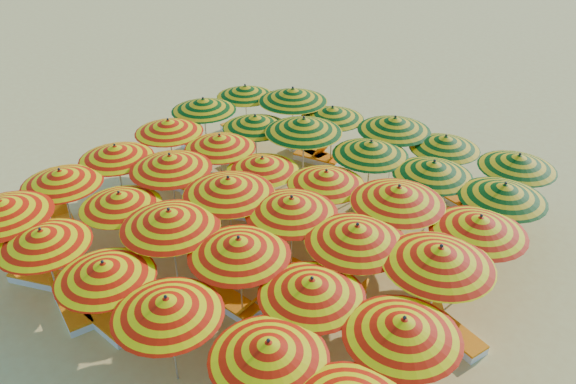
% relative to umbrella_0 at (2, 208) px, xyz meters
% --- Properties ---
extents(ground, '(120.00, 120.00, 0.00)m').
position_rel_umbrella_0_xyz_m(ground, '(4.92, 5.02, -2.27)').
color(ground, '#DCBE62').
rests_on(ground, ground).
extents(umbrella_0, '(3.13, 3.13, 2.58)m').
position_rel_umbrella_0_xyz_m(umbrella_0, '(0.00, 0.00, 0.00)').
color(umbrella_0, silver).
rests_on(umbrella_0, ground).
extents(umbrella_1, '(2.45, 2.45, 2.39)m').
position_rel_umbrella_0_xyz_m(umbrella_1, '(1.68, -0.08, -0.17)').
color(umbrella_1, silver).
rests_on(umbrella_1, ground).
extents(umbrella_2, '(2.84, 2.84, 2.37)m').
position_rel_umbrella_0_xyz_m(umbrella_2, '(3.84, -0.07, -0.18)').
color(umbrella_2, silver).
rests_on(umbrella_2, ground).
extents(umbrella_3, '(2.79, 2.79, 2.44)m').
position_rel_umbrella_0_xyz_m(umbrella_3, '(5.81, -0.15, -0.12)').
color(umbrella_3, silver).
rests_on(umbrella_3, ground).
extents(umbrella_4, '(2.69, 2.69, 2.42)m').
position_rel_umbrella_0_xyz_m(umbrella_4, '(8.16, 0.06, -0.14)').
color(umbrella_4, silver).
rests_on(umbrella_4, ground).
extents(umbrella_6, '(3.01, 3.01, 2.40)m').
position_rel_umbrella_0_xyz_m(umbrella_6, '(-0.32, 1.96, -0.16)').
color(umbrella_6, silver).
rests_on(umbrella_6, ground).
extents(umbrella_7, '(2.55, 2.55, 2.31)m').
position_rel_umbrella_0_xyz_m(umbrella_7, '(1.84, 2.15, -0.24)').
color(umbrella_7, silver).
rests_on(umbrella_7, ground).
extents(umbrella_8, '(3.15, 3.15, 2.61)m').
position_rel_umbrella_0_xyz_m(umbrella_8, '(3.84, 1.99, 0.02)').
color(umbrella_8, silver).
rests_on(umbrella_8, ground).
extents(umbrella_9, '(3.15, 3.15, 2.53)m').
position_rel_umbrella_0_xyz_m(umbrella_9, '(5.87, 2.11, -0.04)').
color(umbrella_9, silver).
rests_on(umbrella_9, ground).
extents(umbrella_10, '(2.51, 2.51, 2.44)m').
position_rel_umbrella_0_xyz_m(umbrella_10, '(7.92, 1.94, -0.12)').
color(umbrella_10, silver).
rests_on(umbrella_10, ground).
extents(umbrella_11, '(2.65, 2.65, 2.47)m').
position_rel_umbrella_0_xyz_m(umbrella_11, '(9.99, 1.92, -0.09)').
color(umbrella_11, silver).
rests_on(umbrella_11, ground).
extents(umbrella_12, '(2.49, 2.49, 2.39)m').
position_rel_umbrella_0_xyz_m(umbrella_12, '(-0.21, 3.83, -0.16)').
color(umbrella_12, silver).
rests_on(umbrella_12, ground).
extents(umbrella_13, '(2.46, 2.46, 2.54)m').
position_rel_umbrella_0_xyz_m(umbrella_13, '(1.77, 4.14, -0.04)').
color(umbrella_13, silver).
rests_on(umbrella_13, ground).
extents(umbrella_14, '(2.60, 2.60, 2.62)m').
position_rel_umbrella_0_xyz_m(umbrella_14, '(4.07, 3.95, 0.04)').
color(umbrella_14, silver).
rests_on(umbrella_14, ground).
extents(umbrella_15, '(3.00, 3.00, 2.54)m').
position_rel_umbrella_0_xyz_m(umbrella_15, '(5.93, 4.19, -0.03)').
color(umbrella_15, silver).
rests_on(umbrella_15, ground).
extents(umbrella_16, '(2.87, 2.87, 2.60)m').
position_rel_umbrella_0_xyz_m(umbrella_16, '(7.89, 3.97, 0.02)').
color(umbrella_16, silver).
rests_on(umbrella_16, ground).
extents(umbrella_17, '(2.82, 2.82, 2.66)m').
position_rel_umbrella_0_xyz_m(umbrella_17, '(9.82, 4.18, 0.07)').
color(umbrella_17, silver).
rests_on(umbrella_17, ground).
extents(umbrella_18, '(2.89, 2.89, 2.40)m').
position_rel_umbrella_0_xyz_m(umbrella_18, '(-0.18, 6.05, -0.16)').
color(umbrella_18, silver).
rests_on(umbrella_18, ground).
extents(umbrella_19, '(2.89, 2.89, 2.38)m').
position_rel_umbrella_0_xyz_m(umbrella_19, '(1.94, 6.14, -0.17)').
color(umbrella_19, silver).
rests_on(umbrella_19, ground).
extents(umbrella_20, '(2.33, 2.33, 2.28)m').
position_rel_umbrella_0_xyz_m(umbrella_20, '(3.79, 5.86, -0.26)').
color(umbrella_20, silver).
rests_on(umbrella_20, ground).
extents(umbrella_21, '(2.86, 2.86, 2.33)m').
position_rel_umbrella_0_xyz_m(umbrella_21, '(5.79, 6.15, -0.22)').
color(umbrella_21, silver).
rests_on(umbrella_21, ground).
extents(umbrella_22, '(2.61, 2.61, 2.63)m').
position_rel_umbrella_0_xyz_m(umbrella_22, '(8.00, 6.05, 0.04)').
color(umbrella_22, silver).
rests_on(umbrella_22, ground).
extents(umbrella_23, '(2.45, 2.45, 2.51)m').
position_rel_umbrella_0_xyz_m(umbrella_23, '(10.13, 6.04, -0.06)').
color(umbrella_23, silver).
rests_on(umbrella_23, ground).
extents(umbrella_24, '(2.50, 2.50, 2.44)m').
position_rel_umbrella_0_xyz_m(umbrella_24, '(-0.34, 7.98, -0.12)').
color(umbrella_24, silver).
rests_on(umbrella_24, ground).
extents(umbrella_25, '(2.60, 2.60, 2.36)m').
position_rel_umbrella_0_xyz_m(umbrella_25, '(1.94, 7.99, -0.19)').
color(umbrella_25, silver).
rests_on(umbrella_25, ground).
extents(umbrella_26, '(2.77, 2.77, 2.66)m').
position_rel_umbrella_0_xyz_m(umbrella_26, '(3.75, 8.17, 0.07)').
color(umbrella_26, silver).
rests_on(umbrella_26, ground).
extents(umbrella_27, '(2.96, 2.96, 2.47)m').
position_rel_umbrella_0_xyz_m(umbrella_27, '(6.12, 8.23, -0.10)').
color(umbrella_27, silver).
rests_on(umbrella_27, ground).
extents(umbrella_28, '(2.64, 2.64, 2.43)m').
position_rel_umbrella_0_xyz_m(umbrella_28, '(8.14, 8.15, -0.13)').
color(umbrella_28, silver).
rests_on(umbrella_28, ground).
extents(umbrella_29, '(3.07, 3.07, 2.47)m').
position_rel_umbrella_0_xyz_m(umbrella_29, '(10.17, 7.95, -0.09)').
color(umbrella_29, silver).
rests_on(umbrella_29, ground).
extents(umbrella_30, '(2.59, 2.59, 2.32)m').
position_rel_umbrella_0_xyz_m(umbrella_30, '(-0.09, 10.06, -0.23)').
color(umbrella_30, silver).
rests_on(umbrella_30, ground).
extents(umbrella_31, '(3.04, 3.04, 2.65)m').
position_rel_umbrella_0_xyz_m(umbrella_31, '(2.03, 10.13, 0.06)').
color(umbrella_31, silver).
rests_on(umbrella_31, ground).
extents(umbrella_32, '(2.41, 2.41, 2.36)m').
position_rel_umbrella_0_xyz_m(umbrella_32, '(3.73, 10.05, -0.20)').
color(umbrella_32, silver).
rests_on(umbrella_32, ground).
extents(umbrella_33, '(2.83, 2.83, 2.54)m').
position_rel_umbrella_0_xyz_m(umbrella_33, '(6.04, 10.09, -0.03)').
color(umbrella_33, silver).
rests_on(umbrella_33, ground).
extents(umbrella_34, '(2.36, 2.36, 2.34)m').
position_rel_umbrella_0_xyz_m(umbrella_34, '(7.78, 10.09, -0.21)').
color(umbrella_34, silver).
rests_on(umbrella_34, ground).
extents(umbrella_35, '(2.95, 2.95, 2.40)m').
position_rel_umbrella_0_xyz_m(umbrella_35, '(10.03, 10.00, -0.16)').
color(umbrella_35, silver).
rests_on(umbrella_35, ground).
extents(lounger_0, '(1.83, 1.09, 0.69)m').
position_rel_umbrella_0_xyz_m(lounger_0, '(0.50, 0.17, -2.12)').
color(lounger_0, white).
rests_on(lounger_0, ground).
extents(lounger_1, '(1.82, 1.21, 0.69)m').
position_rel_umbrella_0_xyz_m(lounger_1, '(2.19, -0.09, -2.12)').
color(lounger_1, white).
rests_on(lounger_1, ground).
extents(lounger_2, '(1.79, 0.78, 0.69)m').
position_rel_umbrella_0_xyz_m(lounger_2, '(3.24, 0.07, -2.12)').
color(lounger_2, white).
rests_on(lounger_2, ground).
extents(lounger_4, '(1.82, 1.24, 0.69)m').
position_rel_umbrella_0_xyz_m(lounger_4, '(-0.91, 2.08, -2.12)').
color(lounger_4, white).
rests_on(lounger_4, ground).
extents(lounger_5, '(1.79, 0.78, 0.69)m').
position_rel_umbrella_0_xyz_m(lounger_5, '(5.36, 2.27, -2.12)').
color(lounger_5, white).
rests_on(lounger_5, ground).
extents(lounger_7, '(1.82, 1.18, 0.69)m').
position_rel_umbrella_0_xyz_m(lounger_7, '(4.58, 3.88, -2.12)').
color(lounger_7, white).
rests_on(lounger_7, ground).
extents(lounger_8, '(1.75, 0.64, 0.69)m').
position_rel_umbrella_0_xyz_m(lounger_8, '(5.33, 4.27, -2.12)').
color(lounger_8, white).
rests_on(lounger_8, ground).
extents(lounger_9, '(1.82, 1.03, 0.69)m').
position_rel_umbrella_0_xyz_m(lounger_9, '(7.39, 3.95, -2.12)').
color(lounger_9, white).
rests_on(lounger_9, ground).
extents(lounger_10, '(1.82, 1.20, 0.69)m').
position_rel_umbrella_0_xyz_m(lounger_10, '(10.33, 4.42, -2.12)').
color(lounger_10, white).
rests_on(lounger_10, ground).
extents(lounger_11, '(1.81, 0.90, 0.69)m').
position_rel_umbrella_0_xyz_m(lounger_11, '(0.42, 5.90, -2.12)').
color(lounger_11, white).
rests_on(lounger_11, ground).
extents(lounger_12, '(1.78, 0.76, 0.69)m').
position_rel_umbrella_0_xyz_m(lounger_12, '(1.43, 5.91, -2.12)').
color(lounger_12, white).
rests_on(lounger_12, ground).
extents(lounger_13, '(1.83, 1.09, 0.69)m').
position_rel_umbrella_0_xyz_m(lounger_13, '(3.28, 5.75, -2.12)').
color(lounger_13, white).
rests_on(lounger_13, ground).
extents(lounger_14, '(1.81, 0.87, 0.69)m').
position_rel_umbrella_0_xyz_m(lounger_14, '(-0.94, 8.20, -2.12)').
color(lounger_14, white).
rests_on(lounger_14, ground).
extents(lounger_15, '(1.83, 1.11, 0.69)m').
position_rel_umbrella_0_xyz_m(lounger_15, '(1.43, 8.00, -2.12)').
color(lounger_15, white).
rests_on(lounger_15, ground).
extents(lounger_16, '(1.77, 0.72, 0.69)m').
position_rel_umbrella_0_xyz_m(lounger_16, '(6.72, 8.37, -2.12)').
color(lounger_16, white).
rests_on(lounger_16, ground).
extents(lounger_17, '(1.83, 1.08, 0.69)m').
position_rel_umbrella_0_xyz_m(lounger_17, '(-0.59, 10.14, -2.12)').
color(lounger_17, white).
rests_on(lounger_17, ground).
extents(lounger_18, '(1.82, 0.94, 0.69)m').
position_rel_umbrella_0_xyz_m(lounger_18, '(2.63, 10.31, -2.12)').
color(lounger_18, white).
rests_on(lounger_18, ground).
extents(lounger_19, '(1.78, 0.75, 0.69)m').
position_rel_umbrella_0_xyz_m(lounger_19, '(3.23, 10.05, -2.12)').
color(lounger_19, white).
rests_on(lounger_19, ground).
extents(lounger_20, '(1.82, 1.18, 0.69)m').
position_rel_umbrella_0_xyz_m(lounger_20, '(8.38, 10.14, -2.12)').
color(lounger_20, white).
rests_on(lounger_20, ground).
extents(lounger_21, '(1.81, 0.91, 0.69)m').
position_rel_umbrella_0_xyz_m(lounger_21, '(9.43, 10.14, -2.12)').
color(lounger_21, white).
rests_on(lounger_21, ground).
extents(beachgoer_a, '(0.44, 0.59, 1.47)m').
position_rel_umbrella_0_xyz_m(beachgoer_a, '(7.44, 7.10, -1.54)').
color(beachgoer_a, tan).
rests_on(beachgoer_a, ground).
extents(beachgoer_b, '(0.93, 0.92, 1.52)m').
position_rel_umbrella_0_xyz_m(beachgoer_b, '(4.80, 2.57, -1.51)').
color(beachgoer_b, tan).
rests_on(beachgoer_b, ground).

